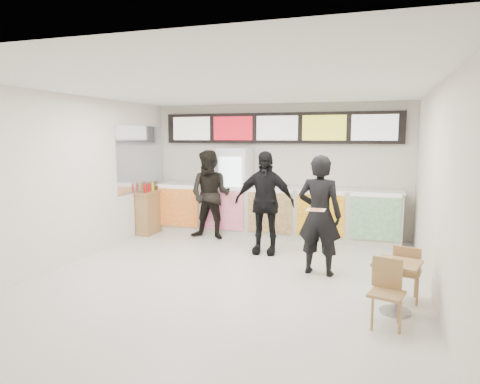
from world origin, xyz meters
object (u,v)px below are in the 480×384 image
at_px(customer_main, 319,215).
at_px(cafe_table, 397,278).
at_px(customer_left, 210,195).
at_px(customer_mid, 264,203).
at_px(service_counter, 273,211).
at_px(drinks_fridge, 235,191).
at_px(condiment_ledge, 151,212).

relative_size(customer_main, cafe_table, 1.39).
bearing_deg(customer_left, customer_mid, -28.56).
distance_m(service_counter, cafe_table, 4.47).
xyz_separation_m(drinks_fridge, customer_left, (-0.34, -0.67, -0.02)).
relative_size(service_counter, customer_left, 2.83).
bearing_deg(drinks_fridge, customer_mid, -53.28).
distance_m(service_counter, customer_mid, 1.52).
distance_m(customer_left, customer_mid, 1.64).
distance_m(drinks_fridge, customer_main, 3.33).
bearing_deg(service_counter, customer_mid, -83.82).
bearing_deg(condiment_ledge, service_counter, 11.49).
xyz_separation_m(customer_mid, condiment_ledge, (-2.98, 0.87, -0.49)).
height_order(service_counter, cafe_table, service_counter).
xyz_separation_m(service_counter, customer_left, (-1.28, -0.65, 0.41)).
distance_m(service_counter, customer_left, 1.49).
height_order(service_counter, condiment_ledge, condiment_ledge).
xyz_separation_m(customer_left, cafe_table, (3.78, -3.05, -0.51)).
relative_size(customer_mid, cafe_table, 1.40).
bearing_deg(service_counter, customer_left, -152.90).
bearing_deg(customer_main, drinks_fridge, -39.53).
bearing_deg(drinks_fridge, service_counter, -0.99).
xyz_separation_m(service_counter, drinks_fridge, (-0.93, 0.02, 0.43)).
xyz_separation_m(customer_main, cafe_table, (1.16, -1.29, -0.52)).
xyz_separation_m(cafe_table, condiment_ledge, (-5.32, 3.13, 0.03)).
relative_size(customer_main, condiment_ledge, 1.69).
bearing_deg(customer_main, condiment_ledge, -16.51).
relative_size(customer_left, customer_mid, 0.99).
bearing_deg(customer_mid, service_counter, 93.68).
distance_m(service_counter, customer_main, 2.79).
bearing_deg(service_counter, cafe_table, -55.95).
bearing_deg(customer_left, cafe_table, -38.47).
xyz_separation_m(drinks_fridge, customer_mid, (1.09, -1.46, -0.01)).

